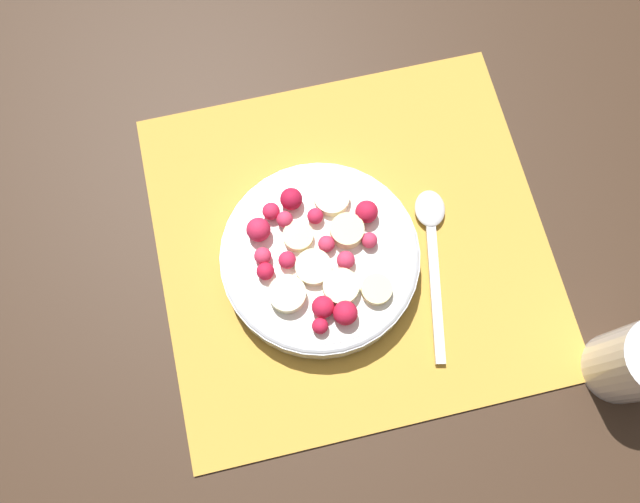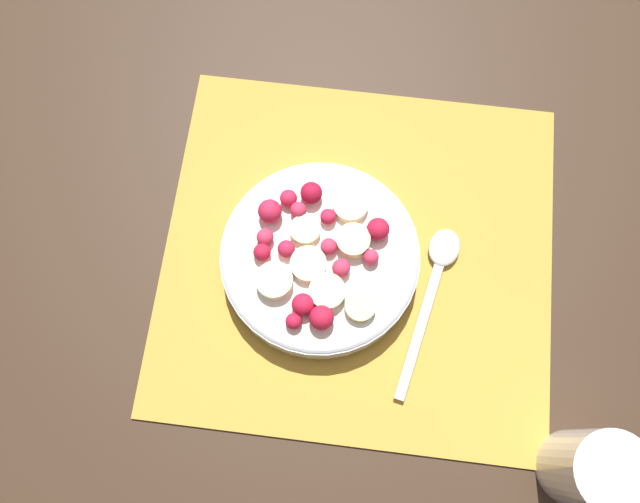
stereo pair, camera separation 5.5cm
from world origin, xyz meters
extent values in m
plane|color=#382619|center=(0.00, 0.00, 0.00)|extent=(3.00, 3.00, 0.00)
cube|color=gold|center=(0.00, 0.00, 0.00)|extent=(0.36, 0.35, 0.01)
cylinder|color=silver|center=(0.03, 0.01, 0.02)|extent=(0.18, 0.18, 0.03)
torus|color=silver|center=(0.03, 0.01, 0.03)|extent=(0.18, 0.18, 0.01)
cylinder|color=white|center=(0.03, 0.01, 0.03)|extent=(0.16, 0.16, 0.00)
cylinder|color=#F4EAB7|center=(0.04, 0.03, 0.04)|extent=(0.04, 0.04, 0.01)
cylinder|color=beige|center=(0.05, -0.01, 0.04)|extent=(0.04, 0.04, 0.01)
cylinder|color=beige|center=(0.01, 0.00, 0.04)|extent=(0.04, 0.04, 0.01)
cylinder|color=beige|center=(0.02, 0.05, 0.04)|extent=(0.04, 0.04, 0.01)
cylinder|color=#F4EAB7|center=(0.07, 0.04, 0.04)|extent=(0.04, 0.04, 0.01)
cylinder|color=#F4EAB7|center=(0.01, -0.03, 0.04)|extent=(0.05, 0.05, 0.01)
cylinder|color=beige|center=(-0.01, 0.06, 0.04)|extent=(0.04, 0.04, 0.01)
sphere|color=#DB3356|center=(0.01, 0.03, 0.04)|extent=(0.02, 0.02, 0.02)
sphere|color=#DB3356|center=(0.08, 0.01, 0.04)|extent=(0.02, 0.02, 0.02)
sphere|color=#DB3356|center=(0.03, 0.01, 0.04)|extent=(0.01, 0.01, 0.01)
sphere|color=#DB3356|center=(0.06, -0.02, 0.04)|extent=(0.01, 0.01, 0.01)
sphere|color=red|center=(0.04, 0.06, 0.05)|extent=(0.02, 0.02, 0.02)
sphere|color=#B21433|center=(0.05, -0.04, 0.05)|extent=(0.02, 0.02, 0.02)
sphere|color=#DB3356|center=(-0.01, 0.01, 0.04)|extent=(0.01, 0.01, 0.01)
sphere|color=#D12347|center=(0.08, -0.02, 0.05)|extent=(0.02, 0.02, 0.02)
sphere|color=#D12347|center=(0.07, -0.03, 0.04)|extent=(0.02, 0.02, 0.02)
sphere|color=red|center=(0.03, 0.07, 0.05)|extent=(0.02, 0.02, 0.02)
sphere|color=#D12347|center=(0.06, 0.01, 0.04)|extent=(0.02, 0.02, 0.02)
sphere|color=red|center=(0.08, 0.02, 0.04)|extent=(0.02, 0.02, 0.02)
sphere|color=red|center=(-0.01, -0.01, 0.05)|extent=(0.02, 0.02, 0.02)
sphere|color=#D12347|center=(0.03, -0.02, 0.04)|extent=(0.01, 0.01, 0.01)
sphere|color=red|center=(0.05, 0.08, 0.04)|extent=(0.01, 0.01, 0.01)
cube|color=silver|center=(-0.06, 0.07, 0.01)|extent=(0.04, 0.13, 0.00)
ellipsoid|color=silver|center=(-0.08, -0.01, 0.01)|extent=(0.04, 0.04, 0.01)
cylinder|color=white|center=(-0.20, 0.17, 0.04)|extent=(0.06, 0.06, 0.09)
camera|label=1|loc=(0.07, 0.17, 0.57)|focal=35.00mm
camera|label=2|loc=(0.02, 0.17, 0.57)|focal=35.00mm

